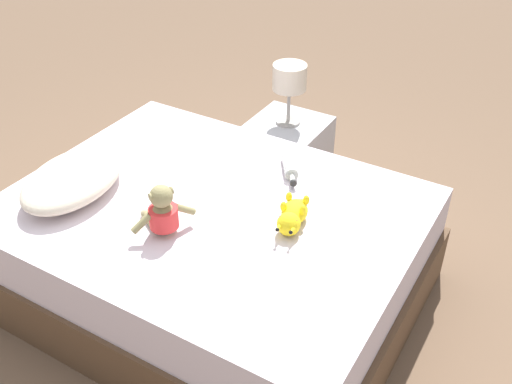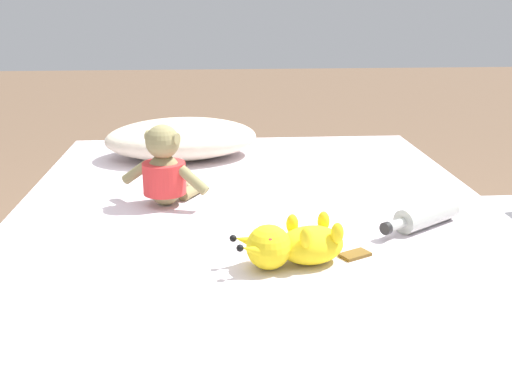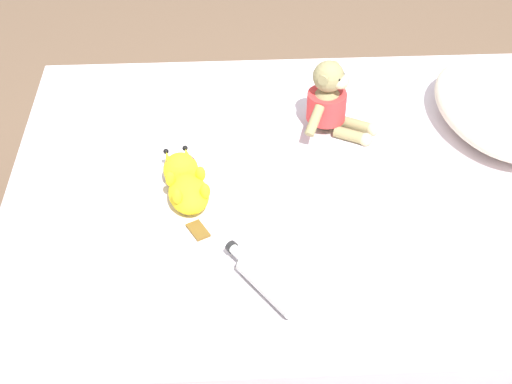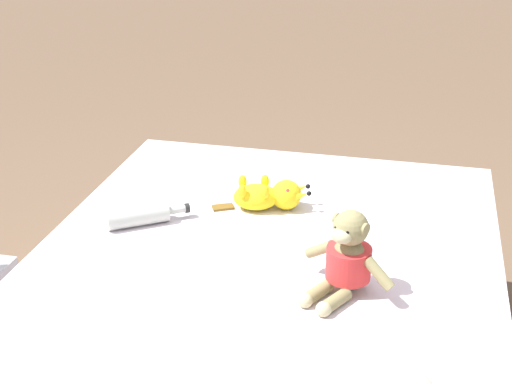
# 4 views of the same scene
# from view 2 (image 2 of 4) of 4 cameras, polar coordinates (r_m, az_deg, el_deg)

# --- Properties ---
(ground_plane) EXTENTS (16.00, 16.00, 0.00)m
(ground_plane) POSITION_cam_2_polar(r_m,az_deg,el_deg) (1.95, -0.00, -16.47)
(ground_plane) COLOR brown
(bed) EXTENTS (1.41, 1.83, 0.53)m
(bed) POSITION_cam_2_polar(r_m,az_deg,el_deg) (1.82, -0.00, -9.64)
(bed) COLOR brown
(bed) RESTS_ON ground_plane
(pillow) EXTENTS (0.60, 0.44, 0.14)m
(pillow) POSITION_cam_2_polar(r_m,az_deg,el_deg) (2.26, -7.01, 5.03)
(pillow) COLOR beige
(pillow) RESTS_ON bed
(plush_monkey) EXTENTS (0.27, 0.25, 0.24)m
(plush_monkey) POSITION_cam_2_polar(r_m,az_deg,el_deg) (1.74, -8.44, 1.93)
(plush_monkey) COLOR #8E8456
(plush_monkey) RESTS_ON bed
(plush_yellow_creature) EXTENTS (0.33, 0.15, 0.10)m
(plush_yellow_creature) POSITION_cam_2_polar(r_m,az_deg,el_deg) (1.35, 3.49, -4.98)
(plush_yellow_creature) COLOR yellow
(plush_yellow_creature) RESTS_ON bed
(glass_bottle) EXTENTS (0.25, 0.19, 0.06)m
(glass_bottle) POSITION_cam_2_polar(r_m,az_deg,el_deg) (1.63, 15.60, -2.09)
(glass_bottle) COLOR #B7BCB2
(glass_bottle) RESTS_ON bed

